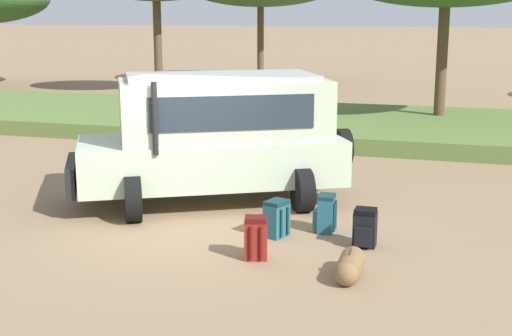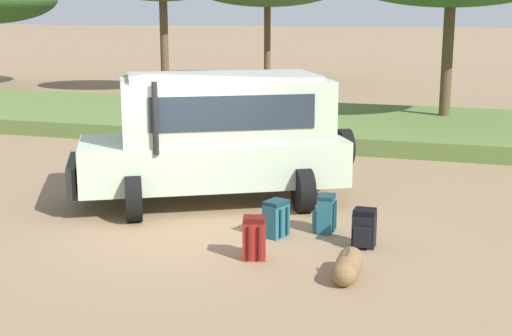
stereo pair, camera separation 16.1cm
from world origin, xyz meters
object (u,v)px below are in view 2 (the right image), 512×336
(backpack_cluster_center, at_px, (254,238))
(duffel_bag_low_black_case, at_px, (348,266))
(backpack_near_rear_wheel, at_px, (325,214))
(backpack_outermost, at_px, (364,229))
(backpack_beside_front_wheel, at_px, (275,219))
(safari_vehicle, at_px, (218,135))

(backpack_cluster_center, height_order, duffel_bag_low_black_case, backpack_cluster_center)
(backpack_cluster_center, relative_size, backpack_near_rear_wheel, 1.02)
(backpack_near_rear_wheel, xyz_separation_m, backpack_outermost, (0.74, -0.56, -0.01))
(backpack_beside_front_wheel, height_order, backpack_cluster_center, backpack_cluster_center)
(backpack_outermost, height_order, duffel_bag_low_black_case, backpack_outermost)
(backpack_beside_front_wheel, xyz_separation_m, backpack_near_rear_wheel, (0.71, 0.48, 0.01))
(safari_vehicle, bearing_deg, backpack_cluster_center, -59.94)
(safari_vehicle, height_order, backpack_near_rear_wheel, safari_vehicle)
(safari_vehicle, relative_size, backpack_cluster_center, 8.24)
(backpack_near_rear_wheel, distance_m, duffel_bag_low_black_case, 2.09)
(backpack_near_rear_wheel, bearing_deg, safari_vehicle, 152.17)
(backpack_near_rear_wheel, bearing_deg, backpack_beside_front_wheel, -146.29)
(backpack_beside_front_wheel, bearing_deg, backpack_cluster_center, -89.87)
(safari_vehicle, bearing_deg, duffel_bag_low_black_case, -45.85)
(safari_vehicle, xyz_separation_m, backpack_outermost, (3.08, -1.80, -1.00))
(safari_vehicle, xyz_separation_m, backpack_cluster_center, (1.64, -2.83, -0.98))
(backpack_cluster_center, bearing_deg, safari_vehicle, 120.06)
(backpack_cluster_center, xyz_separation_m, backpack_outermost, (1.45, 1.03, -0.02))
(backpack_cluster_center, relative_size, backpack_outermost, 1.07)
(safari_vehicle, distance_m, backpack_near_rear_wheel, 2.83)
(backpack_near_rear_wheel, relative_size, duffel_bag_low_black_case, 0.66)
(backpack_cluster_center, bearing_deg, backpack_near_rear_wheel, 65.87)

